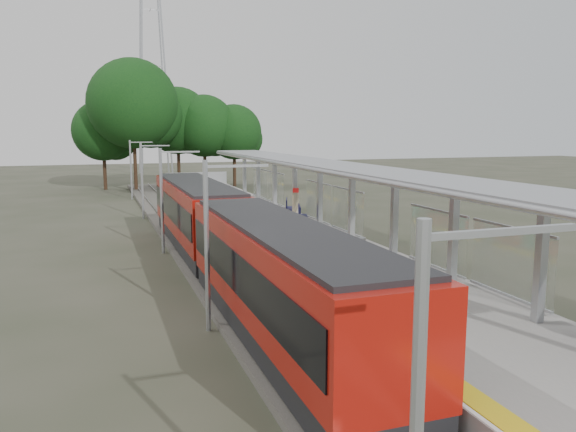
% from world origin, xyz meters
% --- Properties ---
extents(ground, '(200.00, 200.00, 0.00)m').
position_xyz_m(ground, '(0.00, 0.00, 0.00)').
color(ground, '#474438').
rests_on(ground, ground).
extents(trackbed, '(3.00, 70.00, 0.24)m').
position_xyz_m(trackbed, '(-4.50, 20.00, 0.12)').
color(trackbed, '#59544C').
rests_on(trackbed, ground).
extents(platform, '(6.00, 50.00, 1.00)m').
position_xyz_m(platform, '(0.00, 20.00, 0.50)').
color(platform, gray).
rests_on(platform, ground).
extents(tactile_strip, '(0.60, 50.00, 0.02)m').
position_xyz_m(tactile_strip, '(-2.55, 20.00, 1.01)').
color(tactile_strip, yellow).
rests_on(tactile_strip, platform).
extents(end_fence, '(6.00, 0.10, 1.20)m').
position_xyz_m(end_fence, '(0.00, 44.95, 1.60)').
color(end_fence, '#9EA0A5').
rests_on(end_fence, platform).
extents(train, '(2.74, 27.60, 3.62)m').
position_xyz_m(train, '(-4.50, 12.07, 2.05)').
color(train, black).
rests_on(train, ground).
extents(canopy, '(3.27, 38.00, 3.66)m').
position_xyz_m(canopy, '(1.61, 16.19, 4.20)').
color(canopy, '#9EA0A5').
rests_on(canopy, platform).
extents(pylon, '(8.00, 4.00, 38.00)m').
position_xyz_m(pylon, '(-1.00, 73.00, 19.00)').
color(pylon, '#9EA0A5').
rests_on(pylon, ground).
extents(tree_cluster, '(20.22, 12.28, 13.46)m').
position_xyz_m(tree_cluster, '(-2.22, 51.58, 7.54)').
color(tree_cluster, '#382316').
rests_on(tree_cluster, ground).
extents(catenary_masts, '(2.08, 48.16, 5.40)m').
position_xyz_m(catenary_masts, '(-6.22, 19.00, 2.91)').
color(catenary_masts, '#9EA0A5').
rests_on(catenary_masts, ground).
extents(bench_mid, '(1.00, 1.75, 1.14)m').
position_xyz_m(bench_mid, '(1.36, 19.11, 1.60)').
color(bench_mid, '#110F4F').
rests_on(bench_mid, platform).
extents(bench_far, '(0.99, 1.64, 1.08)m').
position_xyz_m(bench_far, '(1.84, 22.71, 1.57)').
color(bench_far, '#110F4F').
rests_on(bench_far, platform).
extents(info_pillar_near, '(0.43, 0.43, 1.92)m').
position_xyz_m(info_pillar_near, '(1.78, 7.35, 1.83)').
color(info_pillar_near, beige).
rests_on(info_pillar_near, platform).
extents(info_pillar_far, '(0.42, 0.42, 1.85)m').
position_xyz_m(info_pillar_far, '(1.89, 21.54, 1.80)').
color(info_pillar_far, beige).
rests_on(info_pillar_far, platform).
extents(litter_bin, '(0.52, 0.52, 0.81)m').
position_xyz_m(litter_bin, '(1.02, 11.02, 1.40)').
color(litter_bin, '#9EA0A5').
rests_on(litter_bin, platform).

